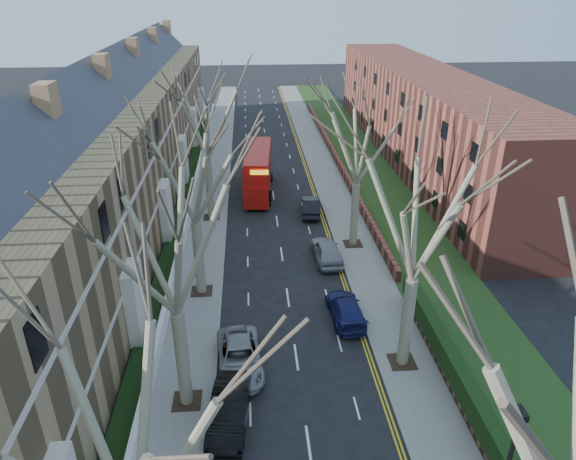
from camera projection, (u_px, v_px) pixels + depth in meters
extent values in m
cube|color=slate|center=(215.00, 175.00, 54.93)|extent=(3.00, 102.00, 0.12)
cube|color=slate|center=(325.00, 172.00, 55.78)|extent=(3.00, 102.00, 0.12)
cube|color=#98794D|center=(117.00, 156.00, 45.05)|extent=(9.00, 78.00, 10.00)
cube|color=#31343C|center=(107.00, 86.00, 42.43)|extent=(4.67, 78.00, 4.67)
cube|color=silver|center=(170.00, 170.00, 46.02)|extent=(0.12, 78.00, 0.35)
cube|color=silver|center=(166.00, 132.00, 44.49)|extent=(0.12, 78.00, 0.35)
cube|color=brown|center=(422.00, 117.00, 58.02)|extent=(8.00, 54.00, 10.00)
cube|color=brown|center=(335.00, 156.00, 59.26)|extent=(0.35, 54.00, 0.90)
cube|color=brown|center=(485.00, 445.00, 22.57)|extent=(0.40, 24.00, 0.60)
cube|color=black|center=(488.00, 430.00, 22.18)|extent=(0.70, 24.00, 1.20)
cube|color=white|center=(192.00, 200.00, 47.40)|extent=(0.30, 78.00, 1.00)
cube|color=#1D3A15|center=(366.00, 171.00, 56.06)|extent=(6.00, 102.00, 0.06)
cube|color=black|center=(522.00, 413.00, 14.08)|extent=(0.18, 0.50, 0.22)
cylinder|color=#665E49|center=(182.00, 359.00, 24.19)|extent=(0.64, 0.64, 5.25)
cube|color=#2D2116|center=(187.00, 401.00, 25.34)|extent=(1.40, 1.40, 0.05)
cylinder|color=#665E49|center=(199.00, 258.00, 33.20)|extent=(0.64, 0.64, 5.07)
cube|color=#2D2116|center=(202.00, 291.00, 34.30)|extent=(1.40, 1.40, 0.05)
cylinder|color=#665E49|center=(210.00, 189.00, 43.92)|extent=(0.60, 0.60, 5.25)
cube|color=#2D2116|center=(212.00, 217.00, 45.06)|extent=(1.40, 1.40, 0.05)
cylinder|color=#665E49|center=(407.00, 322.00, 26.79)|extent=(0.64, 0.64, 5.25)
cube|color=#2D2116|center=(402.00, 362.00, 27.93)|extent=(1.40, 1.40, 0.05)
cylinder|color=#665E49|center=(355.00, 215.00, 39.38)|extent=(0.60, 0.60, 5.07)
cube|color=#2D2116|center=(353.00, 244.00, 40.49)|extent=(1.40, 1.40, 0.05)
cube|color=#AD110C|center=(259.00, 180.00, 50.04)|extent=(3.01, 10.18, 2.01)
cube|color=#AD110C|center=(258.00, 161.00, 49.20)|extent=(2.97, 9.68, 1.83)
cube|color=black|center=(258.00, 176.00, 49.86)|extent=(2.97, 9.38, 0.82)
cube|color=black|center=(258.00, 160.00, 49.16)|extent=(2.96, 9.18, 0.82)
imported|color=black|center=(229.00, 410.00, 23.92)|extent=(2.16, 4.93, 1.58)
imported|color=gray|center=(240.00, 357.00, 27.43)|extent=(2.70, 5.24, 1.41)
imported|color=navy|center=(346.00, 309.00, 31.46)|extent=(2.08, 4.74, 1.35)
imported|color=gray|center=(327.00, 251.00, 38.04)|extent=(2.11, 4.78, 1.60)
imported|color=black|center=(311.00, 206.00, 45.71)|extent=(2.03, 4.60, 1.47)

